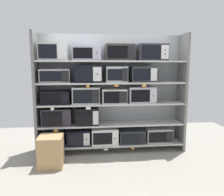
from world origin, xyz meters
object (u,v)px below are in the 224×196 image
(microwave_17, at_px, (120,53))
(microwave_4, at_px, (158,135))
(microwave_0, at_px, (54,138))
(microwave_9, at_px, (114,96))
(microwave_10, at_px, (141,95))
(microwave_13, at_px, (116,74))
(microwave_14, at_px, (143,74))
(shipping_carton, at_px, (51,151))
(microwave_15, at_px, (54,52))
(microwave_8, at_px, (86,95))
(microwave_5, at_px, (57,116))
(microwave_12, at_px, (88,74))
(microwave_1, at_px, (79,137))
(microwave_2, at_px, (105,135))
(microwave_16, at_px, (87,54))
(microwave_11, at_px, (56,76))
(microwave_6, at_px, (87,116))
(microwave_18, at_px, (152,53))
(microwave_7, at_px, (56,97))
(microwave_3, at_px, (132,136))

(microwave_17, bearing_deg, microwave_4, -0.00)
(microwave_0, relative_size, microwave_4, 0.81)
(microwave_9, xyz_separation_m, microwave_10, (0.57, 0.00, 0.02))
(microwave_13, bearing_deg, microwave_14, -0.01)
(microwave_4, height_order, shipping_carton, shipping_carton)
(microwave_15, bearing_deg, microwave_0, 179.97)
(shipping_carton, bearing_deg, microwave_8, 44.64)
(microwave_5, relative_size, microwave_15, 1.08)
(microwave_4, bearing_deg, microwave_15, -180.00)
(microwave_5, relative_size, microwave_12, 1.09)
(microwave_1, distance_m, microwave_9, 1.11)
(microwave_14, relative_size, microwave_15, 0.94)
(microwave_2, distance_m, microwave_16, 1.71)
(microwave_9, bearing_deg, microwave_10, 0.02)
(microwave_10, relative_size, shipping_carton, 0.99)
(microwave_4, bearing_deg, microwave_0, -180.00)
(microwave_13, height_order, microwave_16, microwave_16)
(microwave_12, xyz_separation_m, microwave_17, (0.63, 0.00, 0.42))
(microwave_11, relative_size, microwave_15, 1.07)
(microwave_4, relative_size, microwave_16, 0.97)
(microwave_5, bearing_deg, microwave_2, 0.02)
(microwave_10, xyz_separation_m, microwave_11, (-1.72, 0.00, 0.39))
(microwave_1, bearing_deg, microwave_6, -0.04)
(microwave_0, distance_m, microwave_16, 1.83)
(microwave_6, bearing_deg, microwave_11, 180.00)
(microwave_1, relative_size, microwave_9, 0.97)
(microwave_6, relative_size, microwave_17, 0.81)
(microwave_9, distance_m, microwave_14, 0.73)
(microwave_4, bearing_deg, microwave_11, 180.00)
(microwave_15, relative_size, microwave_16, 0.96)
(microwave_5, relative_size, microwave_9, 1.18)
(microwave_6, bearing_deg, microwave_18, -0.01)
(microwave_7, bearing_deg, shipping_carton, -92.54)
(microwave_1, xyz_separation_m, microwave_10, (1.30, -0.00, 0.86))
(microwave_1, xyz_separation_m, microwave_7, (-0.43, -0.00, 0.83))
(microwave_0, relative_size, microwave_2, 0.81)
(microwave_2, relative_size, microwave_17, 0.94)
(microwave_6, bearing_deg, microwave_8, -179.49)
(shipping_carton, bearing_deg, microwave_6, 43.83)
(microwave_12, relative_size, microwave_13, 1.25)
(microwave_12, bearing_deg, microwave_1, 179.90)
(microwave_15, relative_size, shipping_carton, 0.97)
(microwave_5, bearing_deg, microwave_1, 0.06)
(microwave_6, relative_size, microwave_10, 0.84)
(microwave_1, height_order, microwave_8, microwave_8)
(microwave_14, height_order, microwave_16, microwave_16)
(microwave_5, relative_size, microwave_16, 1.04)
(microwave_13, bearing_deg, microwave_3, -0.04)
(microwave_15, distance_m, shipping_carton, 1.86)
(microwave_8, bearing_deg, microwave_2, 0.04)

